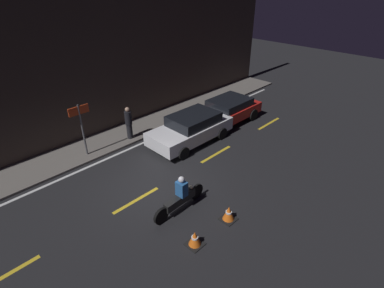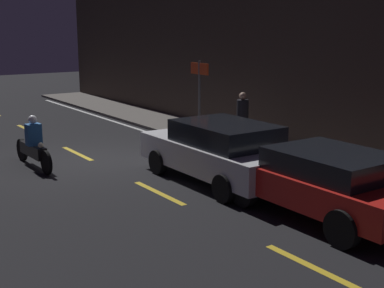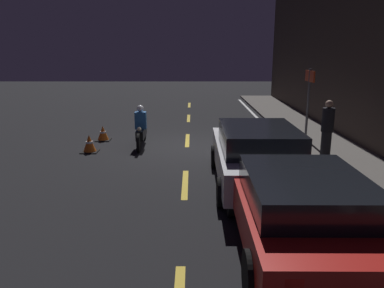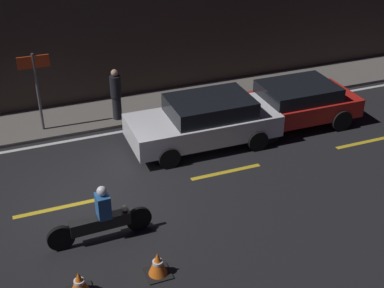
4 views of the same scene
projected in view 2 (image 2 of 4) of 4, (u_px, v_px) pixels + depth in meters
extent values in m
plane|color=black|center=(92.00, 161.00, 14.45)|extent=(56.00, 56.00, 0.00)
cube|color=#605B56|center=(225.00, 139.00, 16.96)|extent=(28.00, 2.12, 0.10)
cube|color=#382D28|center=(256.00, 20.00, 16.84)|extent=(28.00, 0.30, 7.49)
cube|color=gold|center=(27.00, 129.00, 18.86)|extent=(2.00, 0.14, 0.01)
cube|color=gold|center=(77.00, 153.00, 15.25)|extent=(2.00, 0.14, 0.01)
cube|color=gold|center=(159.00, 193.00, 11.63)|extent=(2.00, 0.14, 0.01)
cube|color=gold|center=(314.00, 268.00, 8.02)|extent=(2.00, 0.14, 0.01)
cube|color=silver|center=(191.00, 146.00, 16.25)|extent=(25.20, 0.14, 0.01)
cube|color=silver|center=(220.00, 155.00, 12.42)|extent=(4.28, 1.86, 0.63)
cube|color=black|center=(225.00, 133.00, 12.13)|extent=(2.36, 1.66, 0.49)
cube|color=red|center=(261.00, 173.00, 10.36)|extent=(0.06, 0.20, 0.10)
cube|color=red|center=(304.00, 164.00, 11.01)|extent=(0.06, 0.20, 0.10)
cylinder|color=black|center=(158.00, 162.00, 13.07)|extent=(0.60, 0.18, 0.60)
cylinder|color=black|center=(216.00, 153.00, 14.05)|extent=(0.60, 0.18, 0.60)
cylinder|color=black|center=(224.00, 189.00, 10.93)|extent=(0.60, 0.18, 0.60)
cylinder|color=black|center=(287.00, 175.00, 11.91)|extent=(0.60, 0.18, 0.60)
cube|color=red|center=(323.00, 185.00, 10.10)|extent=(4.03, 1.89, 0.56)
cube|color=black|center=(333.00, 163.00, 9.84)|extent=(2.22, 1.69, 0.42)
cylinder|color=black|center=(244.00, 191.00, 10.67)|extent=(0.66, 0.18, 0.66)
cylinder|color=black|center=(308.00, 177.00, 11.67)|extent=(0.66, 0.18, 0.66)
cylinder|color=black|center=(342.00, 229.00, 8.66)|extent=(0.66, 0.18, 0.66)
cylinder|color=black|center=(46.00, 163.00, 13.03)|extent=(0.60, 0.10, 0.60)
cylinder|color=black|center=(22.00, 150.00, 14.40)|extent=(0.60, 0.12, 0.60)
cube|color=black|center=(33.00, 150.00, 13.68)|extent=(1.34, 0.28, 0.30)
sphere|color=#F2EABF|center=(41.00, 145.00, 13.19)|extent=(0.14, 0.14, 0.14)
cube|color=#265999|center=(34.00, 135.00, 13.51)|extent=(0.29, 0.37, 0.55)
sphere|color=silver|center=(33.00, 120.00, 13.43)|extent=(0.22, 0.22, 0.22)
cylinder|color=black|center=(242.00, 136.00, 15.29)|extent=(0.28, 0.28, 0.75)
cylinder|color=black|center=(243.00, 112.00, 15.14)|extent=(0.34, 0.34, 0.67)
sphere|color=tan|center=(243.00, 96.00, 15.04)|extent=(0.22, 0.22, 0.22)
cylinder|color=#4C4C51|center=(199.00, 99.00, 17.00)|extent=(0.08, 0.08, 2.40)
cube|color=red|center=(199.00, 69.00, 16.80)|extent=(0.90, 0.05, 0.36)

